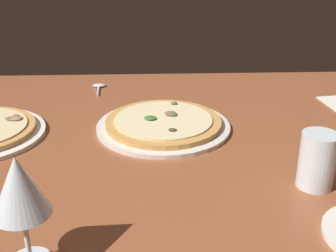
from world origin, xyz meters
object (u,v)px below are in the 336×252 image
object	(u,v)px
wine_glass_far	(19,189)
water_glass	(317,163)
pizza_main	(163,124)
spoon	(99,87)

from	to	relation	value
wine_glass_far	water_glass	size ratio (longest dim) A/B	1.62
pizza_main	water_glass	xyz separation A→B (cm)	(-27.86, 27.52, 3.59)
wine_glass_far	spoon	xyz separation A→B (cm)	(-2.21, -77.80, -12.19)
pizza_main	spoon	world-z (taller)	pizza_main
pizza_main	wine_glass_far	size ratio (longest dim) A/B	1.85
wine_glass_far	water_glass	distance (cm)	53.23
pizza_main	water_glass	bearing A→B (deg)	135.36
water_glass	spoon	size ratio (longest dim) A/B	1.06
water_glass	spoon	world-z (taller)	water_glass
pizza_main	wine_glass_far	distance (cm)	52.88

